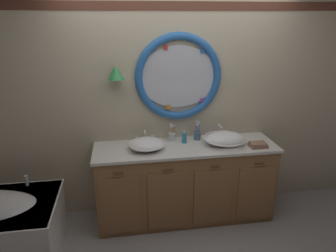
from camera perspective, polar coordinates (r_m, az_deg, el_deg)
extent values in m
plane|color=gray|center=(3.61, 3.17, -18.53)|extent=(14.00, 14.00, 0.00)
cube|color=beige|center=(3.55, 1.57, 4.39)|extent=(6.40, 0.08, 2.60)
cube|color=brown|center=(3.38, 1.89, 21.12)|extent=(6.27, 0.01, 0.09)
ellipsoid|color=silver|center=(3.43, 1.94, 8.90)|extent=(0.87, 0.02, 0.68)
torus|color=#2866B7|center=(3.42, 1.95, 8.88)|extent=(0.95, 0.08, 0.95)
cube|color=silver|center=(3.53, 9.02, 8.76)|extent=(0.05, 0.01, 0.05)
cube|color=#2866B7|center=(3.43, 6.33, 13.47)|extent=(0.05, 0.01, 0.05)
cube|color=red|center=(3.35, -0.45, 14.20)|extent=(0.05, 0.01, 0.05)
cube|color=purple|center=(3.34, -4.69, 11.21)|extent=(0.05, 0.01, 0.05)
cube|color=#2866B7|center=(3.39, -4.72, 6.38)|extent=(0.05, 0.01, 0.05)
cube|color=orange|center=(3.47, 0.04, 3.49)|extent=(0.05, 0.01, 0.05)
cube|color=purple|center=(3.54, 6.21, 4.67)|extent=(0.05, 0.01, 0.05)
cylinder|color=#4C3823|center=(3.32, -9.60, 10.11)|extent=(0.02, 0.09, 0.02)
cone|color=green|center=(3.27, -9.58, 9.62)|extent=(0.17, 0.17, 0.14)
cube|color=olive|center=(3.61, 3.12, -10.36)|extent=(1.95, 0.54, 0.86)
cube|color=silver|center=(3.41, 3.25, -3.86)|extent=(1.99, 0.58, 0.03)
cube|color=silver|center=(3.67, 2.38, -3.33)|extent=(1.95, 0.02, 0.11)
cube|color=olive|center=(3.33, -8.68, -14.28)|extent=(0.41, 0.02, 0.65)
cylinder|color=#422D1E|center=(3.13, -9.02, -8.77)|extent=(0.10, 0.01, 0.01)
cube|color=olive|center=(3.36, -0.07, -13.71)|extent=(0.41, 0.02, 0.65)
cylinder|color=#422D1E|center=(3.16, -0.04, -8.21)|extent=(0.10, 0.01, 0.01)
cube|color=olive|center=(3.45, 8.17, -12.88)|extent=(0.41, 0.02, 0.65)
cylinder|color=#422D1E|center=(3.26, 8.54, -7.49)|extent=(0.10, 0.01, 0.01)
cube|color=olive|center=(3.62, 15.76, -11.88)|extent=(0.41, 0.02, 0.65)
cylinder|color=#422D1E|center=(3.43, 16.41, -6.69)|extent=(0.10, 0.01, 0.01)
cylinder|color=silver|center=(3.58, -24.46, -9.08)|extent=(0.04, 0.04, 0.11)
ellipsoid|color=white|center=(3.29, -3.95, -3.32)|extent=(0.36, 0.32, 0.12)
torus|color=white|center=(3.29, -3.95, -3.27)|extent=(0.38, 0.38, 0.02)
cylinder|color=silver|center=(3.29, -3.95, -3.27)|extent=(0.03, 0.03, 0.01)
ellipsoid|color=white|center=(3.46, 10.35, -2.28)|extent=(0.44, 0.31, 0.14)
torus|color=white|center=(3.46, 10.36, -2.23)|extent=(0.46, 0.46, 0.02)
cylinder|color=silver|center=(3.46, 10.36, -2.23)|extent=(0.03, 0.03, 0.01)
cylinder|color=silver|center=(3.52, -4.27, -2.66)|extent=(0.05, 0.05, 0.02)
cylinder|color=silver|center=(3.50, -4.29, -1.74)|extent=(0.02, 0.02, 0.10)
sphere|color=silver|center=(3.48, -4.31, -0.97)|extent=(0.03, 0.03, 0.03)
cylinder|color=silver|center=(3.43, -4.24, -1.26)|extent=(0.02, 0.10, 0.02)
cylinder|color=silver|center=(3.51, -5.77, -2.44)|extent=(0.04, 0.04, 0.06)
cylinder|color=silver|center=(3.52, -2.79, -2.28)|extent=(0.04, 0.04, 0.06)
cube|color=silver|center=(3.49, -5.79, -1.92)|extent=(0.05, 0.01, 0.01)
cube|color=silver|center=(3.51, -2.80, -1.76)|extent=(0.05, 0.01, 0.01)
cylinder|color=silver|center=(3.68, 9.17, -1.84)|extent=(0.05, 0.05, 0.02)
cylinder|color=silver|center=(3.65, 9.23, -0.73)|extent=(0.02, 0.02, 0.13)
sphere|color=silver|center=(3.63, 9.29, 0.25)|extent=(0.03, 0.03, 0.03)
cylinder|color=silver|center=(3.58, 9.58, -0.07)|extent=(0.02, 0.12, 0.02)
cylinder|color=silver|center=(3.65, 7.97, -1.63)|extent=(0.04, 0.04, 0.06)
cylinder|color=silver|center=(3.70, 10.38, -1.47)|extent=(0.04, 0.04, 0.06)
cube|color=silver|center=(3.64, 8.00, -1.13)|extent=(0.05, 0.01, 0.01)
cube|color=silver|center=(3.69, 10.41, -0.98)|extent=(0.05, 0.01, 0.01)
cylinder|color=silver|center=(3.51, 0.66, -2.02)|extent=(0.07, 0.07, 0.09)
torus|color=silver|center=(3.50, 0.66, -1.35)|extent=(0.08, 0.08, 0.01)
cylinder|color=#E0383D|center=(3.50, 0.98, -1.33)|extent=(0.04, 0.02, 0.15)
cube|color=white|center=(3.47, 0.98, 0.02)|extent=(0.02, 0.02, 0.02)
cylinder|color=pink|center=(3.51, 0.53, -1.19)|extent=(0.02, 0.03, 0.17)
cube|color=white|center=(3.47, 0.54, 0.26)|extent=(0.02, 0.02, 0.03)
cylinder|color=yellow|center=(3.49, 0.54, -1.43)|extent=(0.03, 0.02, 0.15)
cube|color=white|center=(3.46, 0.55, -0.09)|extent=(0.02, 0.02, 0.02)
cylinder|color=slate|center=(3.56, 5.35, -1.77)|extent=(0.08, 0.08, 0.09)
torus|color=slate|center=(3.55, 5.37, -1.09)|extent=(0.09, 0.09, 0.01)
cylinder|color=blue|center=(3.54, 5.60, -0.95)|extent=(0.03, 0.04, 0.18)
cube|color=white|center=(3.51, 5.66, 0.58)|extent=(0.02, 0.02, 0.03)
cylinder|color=blue|center=(3.55, 5.28, -0.82)|extent=(0.02, 0.02, 0.19)
cube|color=white|center=(3.51, 5.33, 0.78)|extent=(0.02, 0.02, 0.02)
cylinder|color=purple|center=(3.53, 5.26, -1.15)|extent=(0.03, 0.03, 0.16)
cube|color=white|center=(3.50, 5.30, 0.24)|extent=(0.02, 0.02, 0.03)
cylinder|color=#388EBC|center=(3.46, 2.99, -2.17)|extent=(0.06, 0.06, 0.12)
cylinder|color=silver|center=(3.44, 3.01, -1.13)|extent=(0.03, 0.03, 0.02)
cylinder|color=silver|center=(3.41, 3.07, -1.01)|extent=(0.01, 0.04, 0.01)
cube|color=#936B56|center=(3.50, 16.12, -3.48)|extent=(0.18, 0.13, 0.02)
cube|color=#936B56|center=(3.49, 16.16, -3.12)|extent=(0.17, 0.13, 0.02)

